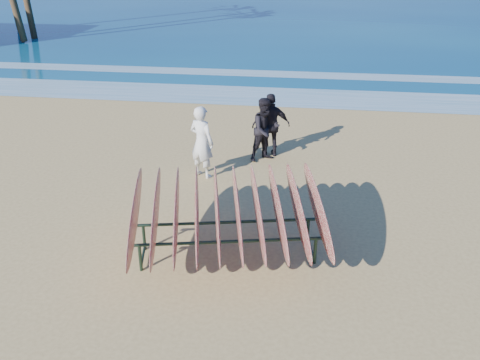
{
  "coord_description": "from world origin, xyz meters",
  "views": [
    {
      "loc": [
        1.2,
        -7.81,
        5.02
      ],
      "look_at": [
        0.0,
        0.8,
        0.95
      ],
      "focal_mm": 38.0,
      "sensor_mm": 36.0,
      "label": 1
    }
  ],
  "objects_px": {
    "person_white": "(202,142)",
    "person_dark_a": "(266,130)",
    "surfboard_rack": "(227,212)",
    "person_dark_b": "(271,125)"
  },
  "relations": [
    {
      "from": "person_dark_b",
      "to": "person_white",
      "type": "bearing_deg",
      "value": 33.67
    },
    {
      "from": "person_dark_a",
      "to": "person_dark_b",
      "type": "distance_m",
      "value": 0.33
    },
    {
      "from": "person_white",
      "to": "surfboard_rack",
      "type": "bearing_deg",
      "value": 134.79
    },
    {
      "from": "surfboard_rack",
      "to": "person_white",
      "type": "distance_m",
      "value": 3.48
    },
    {
      "from": "person_dark_a",
      "to": "person_dark_b",
      "type": "xyz_separation_m",
      "value": [
        0.11,
        0.31,
        0.01
      ]
    },
    {
      "from": "person_white",
      "to": "person_dark_a",
      "type": "bearing_deg",
      "value": -113.01
    },
    {
      "from": "surfboard_rack",
      "to": "person_white",
      "type": "height_order",
      "value": "person_white"
    },
    {
      "from": "person_white",
      "to": "person_dark_a",
      "type": "relative_size",
      "value": 1.06
    },
    {
      "from": "surfboard_rack",
      "to": "person_dark_b",
      "type": "distance_m",
      "value": 4.81
    },
    {
      "from": "surfboard_rack",
      "to": "person_dark_a",
      "type": "distance_m",
      "value": 4.49
    }
  ]
}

